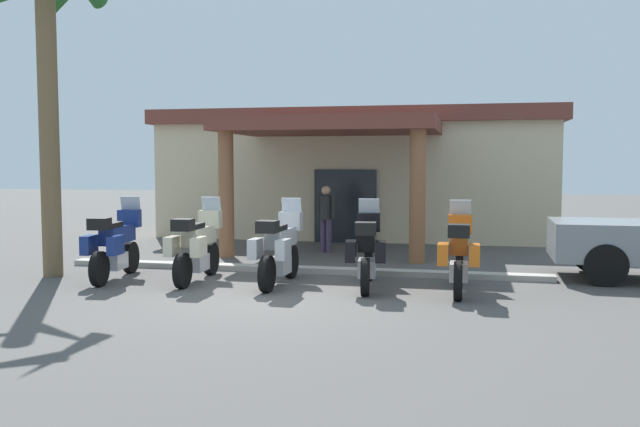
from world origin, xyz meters
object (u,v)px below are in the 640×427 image
(motorcycle_silver, at_px, (279,248))
(pedestrian, at_px, (326,214))
(motel_building, at_px, (360,172))
(motorcycle_black, at_px, (367,250))
(motorcycle_blue, at_px, (115,244))
(motorcycle_cream, at_px, (197,246))
(motorcycle_orange, at_px, (459,253))
(palm_tree_roadside, at_px, (46,53))

(motorcycle_silver, height_order, pedestrian, pedestrian)
(motel_building, height_order, motorcycle_black, motel_building)
(motorcycle_blue, xyz_separation_m, motorcycle_silver, (3.32, 0.13, 0.00))
(motorcycle_cream, bearing_deg, motorcycle_orange, -92.26)
(motel_building, xyz_separation_m, pedestrian, (-0.09, -4.89, -1.01))
(palm_tree_roadside, bearing_deg, motorcycle_black, 0.90)
(motorcycle_blue, bearing_deg, pedestrian, -40.22)
(motorcycle_blue, relative_size, motorcycle_silver, 1.00)
(motorcycle_cream, relative_size, pedestrian, 1.30)
(motel_building, distance_m, motorcycle_silver, 9.72)
(palm_tree_roadside, bearing_deg, motel_building, 63.70)
(motorcycle_blue, height_order, motorcycle_orange, same)
(motorcycle_cream, bearing_deg, palm_tree_roadside, 89.01)
(pedestrian, height_order, palm_tree_roadside, palm_tree_roadside)
(palm_tree_roadside, bearing_deg, motorcycle_silver, 0.47)
(motorcycle_silver, bearing_deg, palm_tree_roadside, 91.73)
(motorcycle_blue, height_order, pedestrian, pedestrian)
(motorcycle_blue, distance_m, motorcycle_cream, 1.67)
(motorcycle_blue, bearing_deg, motorcycle_cream, -91.61)
(motorcycle_black, height_order, palm_tree_roadside, palm_tree_roadside)
(motorcycle_cream, xyz_separation_m, palm_tree_roadside, (-3.12, -0.06, 3.79))
(motel_building, height_order, motorcycle_orange, motel_building)
(motorcycle_orange, bearing_deg, pedestrian, 35.81)
(motel_building, bearing_deg, pedestrian, -91.28)
(motorcycle_orange, xyz_separation_m, palm_tree_roadside, (-8.11, -0.04, 3.79))
(motorcycle_silver, distance_m, motorcycle_black, 1.66)
(pedestrian, bearing_deg, motorcycle_cream, 5.48)
(motorcycle_cream, height_order, motorcycle_black, same)
(motorcycle_blue, distance_m, motorcycle_orange, 6.65)
(motorcycle_cream, bearing_deg, motorcycle_black, -91.29)
(motorcycle_cream, bearing_deg, motorcycle_blue, 92.98)
(motel_building, height_order, motorcycle_silver, motel_building)
(motorcycle_cream, distance_m, palm_tree_roadside, 4.91)
(motorcycle_cream, xyz_separation_m, motorcycle_orange, (4.99, -0.02, 0.00))
(motorcycle_blue, xyz_separation_m, motorcycle_orange, (6.65, 0.13, 0.00))
(motorcycle_cream, distance_m, motorcycle_orange, 4.99)
(motorcycle_black, bearing_deg, motorcycle_silver, 85.98)
(motorcycle_blue, relative_size, motorcycle_orange, 1.00)
(motorcycle_cream, distance_m, motorcycle_silver, 1.66)
(motorcycle_blue, bearing_deg, motel_building, -25.43)
(motel_building, xyz_separation_m, motorcycle_cream, (-1.66, -9.61, -1.30))
(motel_building, bearing_deg, motorcycle_blue, -109.00)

